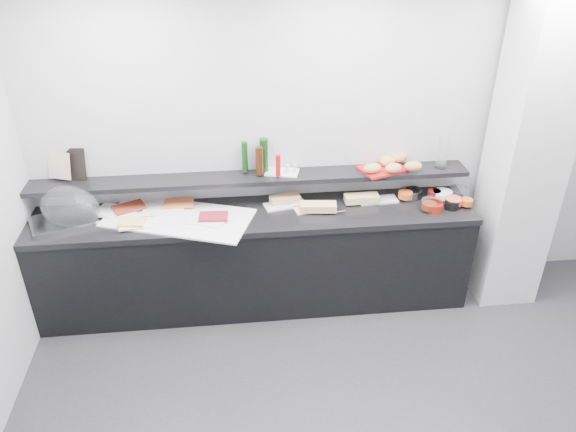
{
  "coord_description": "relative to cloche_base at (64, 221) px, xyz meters",
  "views": [
    {
      "loc": [
        -0.85,
        -2.26,
        3.18
      ],
      "look_at": [
        -0.45,
        1.45,
        1.0
      ],
      "focal_mm": 35.0,
      "sensor_mm": 36.0,
      "label": 1
    }
  ],
  "objects": [
    {
      "name": "fill_glass_fruit",
      "position": [
        2.79,
        0.09,
        0.03
      ],
      "size": [
        0.16,
        0.16,
        0.05
      ],
      "primitive_type": "cylinder",
      "rotation": [
        0.0,
        0.0,
        -0.43
      ],
      "color": "#D7541D",
      "rests_on": "bowl_glass_fruit"
    },
    {
      "name": "bowl_glass_fruit",
      "position": [
        2.82,
        0.12,
        0.02
      ],
      "size": [
        0.2,
        0.2,
        0.07
      ],
      "primitive_type": "cylinder",
      "rotation": [
        0.0,
        0.0,
        0.17
      ],
      "color": "silver",
      "rests_on": "counter_top"
    },
    {
      "name": "food_cheese",
      "position": [
        0.55,
        -0.12,
        0.02
      ],
      "size": [
        0.21,
        0.15,
        0.02
      ],
      "primitive_type": "cube",
      "rotation": [
        0.0,
        0.0,
        -0.12
      ],
      "color": "#F9D161",
      "rests_on": "platter_cheese"
    },
    {
      "name": "buffet_cabinet",
      "position": [
        1.5,
        0.0,
        -0.5
      ],
      "size": [
        3.6,
        0.6,
        0.85
      ],
      "primitive_type": "cube",
      "color": "black",
      "rests_on": "ground"
    },
    {
      "name": "cloche_base",
      "position": [
        0.0,
        0.0,
        0.0
      ],
      "size": [
        0.58,
        0.49,
        0.04
      ],
      "primitive_type": "cube",
      "rotation": [
        0.0,
        0.0,
        0.39
      ],
      "color": "#B7B9BF",
      "rests_on": "counter_top"
    },
    {
      "name": "platter_salmon",
      "position": [
        0.77,
        0.1,
        0.0
      ],
      "size": [
        0.35,
        0.24,
        0.01
      ],
      "primitive_type": "cube",
      "rotation": [
        0.0,
        0.0,
        0.07
      ],
      "color": "white",
      "rests_on": "linen_runner"
    },
    {
      "name": "bread_roll_n",
      "position": [
        2.64,
        0.24,
        0.29
      ],
      "size": [
        0.14,
        0.12,
        0.08
      ],
      "primitive_type": "ellipsoid",
      "rotation": [
        0.0,
        0.0,
        0.4
      ],
      "color": "#B68945",
      "rests_on": "bread_tray"
    },
    {
      "name": "food_meat_b",
      "position": [
        1.18,
        -0.09,
        0.02
      ],
      "size": [
        0.23,
        0.16,
        0.02
      ],
      "primitive_type": "cube",
      "rotation": [
        0.0,
        0.0,
        -0.07
      ],
      "color": "maroon",
      "rests_on": "platter_meat_b"
    },
    {
      "name": "shaker_pepper",
      "position": [
        1.85,
        0.19,
        0.28
      ],
      "size": [
        0.04,
        0.04,
        0.07
      ],
      "primitive_type": "cylinder",
      "rotation": [
        0.0,
        0.0,
        0.27
      ],
      "color": "silver",
      "rests_on": "condiment_tray"
    },
    {
      "name": "bowl_glass_salmon",
      "position": [
        2.96,
        -0.08,
        0.02
      ],
      "size": [
        0.2,
        0.2,
        0.07
      ],
      "primitive_type": "cylinder",
      "rotation": [
        0.0,
        0.0,
        0.21
      ],
      "color": "white",
      "rests_on": "counter_top"
    },
    {
      "name": "linen_runner",
      "position": [
        0.89,
        -0.03,
        -0.01
      ],
      "size": [
        1.26,
        0.9,
        0.01
      ],
      "primitive_type": "cube",
      "rotation": [
        0.0,
        0.0,
        -0.34
      ],
      "color": "white",
      "rests_on": "counter_top"
    },
    {
      "name": "food_salmon",
      "position": [
        0.89,
        0.16,
        0.02
      ],
      "size": [
        0.24,
        0.15,
        0.02
      ],
      "primitive_type": "cube",
      "rotation": [
        0.0,
        0.0,
        0.01
      ],
      "color": "orange",
      "rests_on": "platter_salmon"
    },
    {
      "name": "sandwich_food_mid",
      "position": [
        2.02,
        -0.03,
        0.02
      ],
      "size": [
        0.31,
        0.15,
        0.06
      ],
      "primitive_type": "cube",
      "rotation": [
        0.0,
        0.0,
        -0.12
      ],
      "color": "#DBB373",
      "rests_on": "sandwich_plate_mid"
    },
    {
      "name": "sandwich_plate_mid",
      "position": [
        1.98,
        0.01,
        -0.01
      ],
      "size": [
        0.32,
        0.19,
        0.01
      ],
      "primitive_type": "cube",
      "rotation": [
        0.0,
        0.0,
        0.22
      ],
      "color": "white",
      "rests_on": "counter_top"
    },
    {
      "name": "sandwich_food_right",
      "position": [
        2.41,
        0.07,
        0.02
      ],
      "size": [
        0.29,
        0.11,
        0.06
      ],
      "primitive_type": "cube",
      "rotation": [
        0.0,
        0.0,
        0.0
      ],
      "color": "#D1BA6E",
      "rests_on": "sandwich_plate_right"
    },
    {
      "name": "wall_shelf",
      "position": [
        1.5,
        0.18,
        0.21
      ],
      "size": [
        3.6,
        0.25,
        0.04
      ],
      "primitive_type": "cube",
      "color": "black",
      "rests_on": "back_wall"
    },
    {
      "name": "platter_meat_b",
      "position": [
        1.12,
        -0.1,
        0.0
      ],
      "size": [
        0.36,
        0.3,
        0.01
      ],
      "primitive_type": "cube",
      "rotation": [
        0.0,
        0.0,
        -0.36
      ],
      "color": "white",
      "rests_on": "linen_runner"
    },
    {
      "name": "bread_roll_midw",
      "position": [
        2.64,
        0.2,
        0.29
      ],
      "size": [
        0.14,
        0.1,
        0.08
      ],
      "primitive_type": "ellipsoid",
      "rotation": [
        0.0,
        0.0,
        0.19
      ],
      "color": "#D88A52",
      "rests_on": "bread_tray"
    },
    {
      "name": "carafe",
      "position": [
        3.09,
        0.16,
        0.38
      ],
      "size": [
        0.1,
        0.1,
        0.3
      ],
      "primitive_type": "cylinder",
      "rotation": [
        0.0,
        0.0,
        -0.07
      ],
      "color": "silver",
      "rests_on": "wall_shelf"
    },
    {
      "name": "sandwich_plate_left",
      "position": [
        1.76,
        0.1,
        -0.01
      ],
      "size": [
        0.37,
        0.22,
        0.01
      ],
      "primitive_type": "cube",
      "rotation": [
        0.0,
        0.0,
        0.22
      ],
      "color": "silver",
      "rests_on": "counter_top"
    },
    {
      "name": "print_art",
      "position": [
        -0.03,
        0.26,
        0.36
      ],
      "size": [
        0.2,
        0.11,
        0.22
      ],
      "primitive_type": "cube",
      "rotation": [
        -0.21,
        0.0,
        -0.35
      ],
      "color": "#C9A291",
      "rests_on": "framed_print"
    },
    {
      "name": "platter_meat_a",
      "position": [
        0.39,
        0.1,
        0.0
      ],
      "size": [
        0.38,
        0.31,
        0.01
      ],
      "primitive_type": "cube",
      "rotation": [
        0.0,
        0.0,
        -0.31
      ],
      "color": "white",
      "rests_on": "linen_runner"
    },
    {
      "name": "framed_print",
      "position": [
        0.08,
        0.28,
        0.36
      ],
      "size": [
        0.2,
        0.11,
        0.26
      ],
      "primitive_type": "cube",
      "rotation": [
        -0.21,
        0.0,
        -0.19
      ],
      "color": "black",
      "rests_on": "wall_shelf"
    },
    {
      "name": "tongs_left",
      "position": [
        1.75,
        0.06,
        -0.0
      ],
      "size": [
        0.15,
        0.07,
        0.01
      ],
      "primitive_type": "cylinder",
      "rotation": [
        0.0,
        1.57,
        0.39
      ],
      "color": "silver",
      "rests_on": "sandwich_plate_left"
    },
    {
      "name": "fill_black_jam",
      "position": [
        3.04,
        0.09,
        0.03
      ],
      "size": [
        0.11,
        0.11,
        0.05
      ],
      "primitive_type": "cylinder",
      "rotation": [
        0.0,
        0.0,
        0.01
      ],
      "color": "#620E0E",
      "rests_on": "bowl_black_jam"
    },
    {
      "name": "counter_top",
      "position": [
        1.5,
        0.0,
        -0.05
      ],
      "size": [
        3.62,
        0.62,
        0.05
      ],
      "primitive_type": "cube",
      "color": "black",
      "rests_on": "buffet_cabinet"
    },
    {
      "name": "bottle_hot",
      "position": [
        1.71,
        0.14,
        0.33
      ],
      "size": [
        0.05,
        0.05,
        0.18
      ],
      "primitive_type": "cylinder",
      "rotation": [
        0.0,
        0.0,
        -0.28
      ],
      "color": "#AE0C13",
      "rests_on": "condiment_tray"
    },
    {
      "name": "platter_cheese",
      "position": [
        0.58,
        -0.11,
        0.0
      ],
      "size": [
        0.28,
        0.2,
        0.01
      ],
      "primitive_type": "cube",
      "rotation": [
        0.0,
        0.0,
        0.08
      ],
      "color": "white",
      "rests_on": "linen_runner"
    },
    {
      "name": "sandwich_food_left",
      "position": [
        1.77,
        0.13,
        0.02
      ],
      "size": [
        0.26,
        0.15,
        0.06
      ],
      "primitive_type": "cube",
      "rotation": [
        0.0,
        0.0,
        0.22
      ],
      "color": "#DDAA74",
      "rests_on": "sandwich_plate_left"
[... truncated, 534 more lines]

